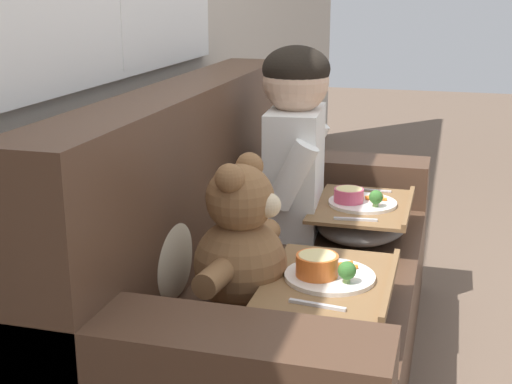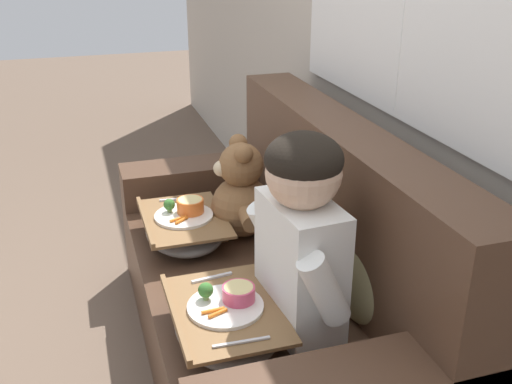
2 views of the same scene
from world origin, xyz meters
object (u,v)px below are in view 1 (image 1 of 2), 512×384
child_figure (296,131)px  lap_tray_teddy (329,295)px  throw_pillow_behind_child (235,180)px  teddy_bear (242,246)px  lap_tray_child (362,218)px  couch (255,282)px  throw_pillow_behind_teddy (163,242)px

child_figure → lap_tray_teddy: 0.79m
throw_pillow_behind_child → teddy_bear: size_ratio=0.81×
throw_pillow_behind_child → lap_tray_teddy: (-0.68, -0.47, -0.11)m
child_figure → lap_tray_child: bearing=-90.2°
couch → lap_tray_child: size_ratio=3.87×
child_figure → teddy_bear: (-0.68, -0.00, -0.18)m
teddy_bear → lap_tray_child: (0.68, -0.24, -0.12)m
throw_pillow_behind_child → throw_pillow_behind_teddy: 0.68m
throw_pillow_behind_teddy → lap_tray_teddy: (-0.00, -0.47, -0.11)m
throw_pillow_behind_child → lap_tray_teddy: throw_pillow_behind_child is taller
couch → throw_pillow_behind_child: couch is taller
lap_tray_teddy → couch: bearing=41.3°
child_figure → couch: bearing=171.1°
couch → throw_pillow_behind_teddy: size_ratio=5.22×
couch → lap_tray_teddy: bearing=-138.7°
couch → child_figure: 0.56m
couch → throw_pillow_behind_teddy: (-0.34, 0.17, 0.24)m
lap_tray_child → throw_pillow_behind_child: bearing=89.9°
child_figure → teddy_bear: size_ratio=1.44×
child_figure → lap_tray_teddy: (-0.68, -0.25, -0.30)m
throw_pillow_behind_child → lap_tray_child: 0.49m
throw_pillow_behind_teddy → teddy_bear: teddy_bear is taller
throw_pillow_behind_child → throw_pillow_behind_teddy: bearing=180.0°
throw_pillow_behind_teddy → lap_tray_teddy: bearing=-90.1°
teddy_bear → lap_tray_teddy: bearing=-90.1°
couch → teddy_bear: bearing=-170.3°
throw_pillow_behind_teddy → child_figure: size_ratio=0.52×
child_figure → teddy_bear: 0.71m
child_figure → lap_tray_teddy: child_figure is taller
throw_pillow_behind_teddy → lap_tray_teddy: 0.49m
couch → throw_pillow_behind_child: bearing=27.0°
lap_tray_teddy → throw_pillow_behind_teddy: bearing=89.9°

